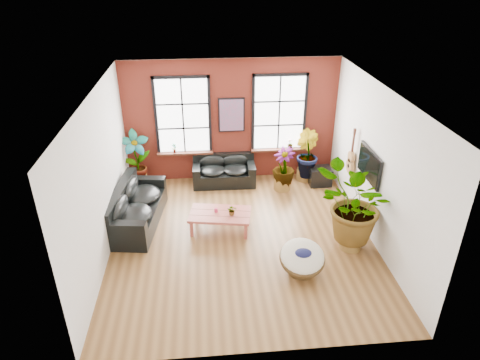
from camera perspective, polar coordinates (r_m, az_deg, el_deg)
The scene contains 19 objects.
room at distance 9.35m, azimuth 0.26°, elevation 1.41°, with size 6.04×6.54×3.54m.
sofa_back at distance 12.37m, azimuth -2.16°, elevation 1.20°, with size 1.79×0.90×0.82m.
sofa_left at distance 10.77m, azimuth -13.93°, elevation -3.65°, with size 1.31×2.51×0.95m.
coffee_table at distance 10.23m, azimuth -2.67°, elevation -4.69°, with size 1.57×1.06×0.56m.
papasan_chair at distance 9.04m, azimuth 8.29°, elevation -10.28°, with size 0.99×1.01×0.71m.
poster at distance 12.06m, azimuth -1.14°, elevation 8.65°, with size 0.74×0.06×0.98m.
tv_wall_unit at distance 10.49m, azimuth 16.17°, elevation 2.08°, with size 0.13×1.86×1.20m.
media_box at distance 12.54m, azimuth 10.58°, elevation 0.53°, with size 0.63×0.52×0.52m.
pot_back_left at distance 12.54m, azimuth -13.43°, elevation -0.13°, with size 0.68×0.68×0.38m.
pot_back_right at distance 12.77m, azimuth 8.63°, elevation 0.79°, with size 0.60×0.60×0.35m.
pot_right_wall at distance 10.06m, azimuth 14.53°, elevation -7.90°, with size 0.59×0.59×0.36m.
pot_mid at distance 12.16m, azimuth 5.65°, elevation -0.47°, with size 0.61×0.61×0.34m.
floor_plant_back_left at distance 12.21m, azimuth -13.70°, elevation 2.91°, with size 0.82×0.55×1.56m, color #134814.
floor_plant_back_right at distance 12.48m, azimuth 8.80°, elevation 3.48°, with size 0.75×0.61×1.37m, color #134814.
floor_plant_right_wall at distance 9.61m, azimuth 15.06°, elevation -3.45°, with size 1.63×1.42×1.82m, color #134814.
floor_plant_mid at distance 11.93m, azimuth 5.85°, elevation 1.74°, with size 0.62×0.62×1.11m, color #134814.
table_plant at distance 10.07m, azimuth -1.06°, elevation -4.05°, with size 0.23×0.20×0.25m, color #134814.
sill_plant_left at distance 12.35m, azimuth -8.76°, elevation 4.23°, with size 0.14×0.10×0.27m, color #134814.
sill_plant_right at distance 12.57m, azimuth 6.70°, elevation 4.81°, with size 0.15×0.15×0.27m, color #134814.
Camera 1 is at (-0.81, -8.19, 5.89)m, focal length 32.00 mm.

